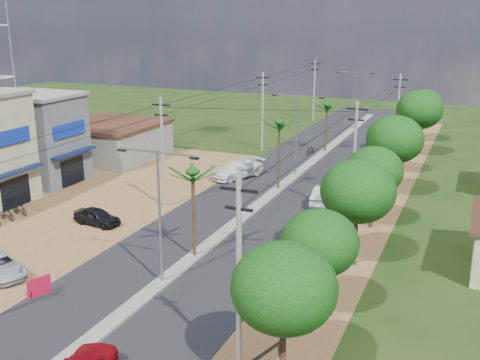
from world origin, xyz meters
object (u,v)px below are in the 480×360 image
object	(u,v)px
roadside_sign	(39,287)
car_parked_dark	(97,217)
car_silver_mid	(326,195)
car_white_far	(237,170)

from	to	relation	value
roadside_sign	car_parked_dark	bearing A→B (deg)	132.70
car_parked_dark	car_silver_mid	bearing A→B (deg)	-45.85
car_parked_dark	roadside_sign	xyz separation A→B (m)	(3.96, -10.39, -0.07)
car_silver_mid	roadside_sign	bearing A→B (deg)	60.91
car_white_far	roadside_sign	world-z (taller)	car_white_far
car_silver_mid	roadside_sign	xyz separation A→B (m)	(-10.51, -21.86, -0.25)
car_silver_mid	car_parked_dark	distance (m)	18.47
car_silver_mid	car_parked_dark	xyz separation A→B (m)	(-14.47, -11.48, -0.18)
car_silver_mid	car_white_far	bearing A→B (deg)	-27.09
car_white_far	car_silver_mid	bearing A→B (deg)	1.22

